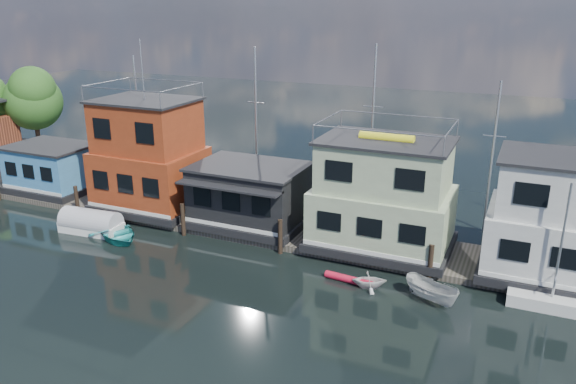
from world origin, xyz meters
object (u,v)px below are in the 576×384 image
at_px(houseboat_red, 149,158).
at_px(houseboat_dark, 250,195).
at_px(red_kayak, 349,279).
at_px(day_sailer, 552,301).
at_px(motorboat, 432,291).
at_px(houseboat_white, 568,222).
at_px(houseboat_green, 383,197).
at_px(dinghy_teal, 117,233).
at_px(houseboat_blue, 52,168).
at_px(tarp_runabout, 91,223).
at_px(dinghy_white, 369,280).

xyz_separation_m(houseboat_red, houseboat_dark, (8.00, -0.02, -1.69)).
distance_m(red_kayak, day_sailer, 10.24).
relative_size(houseboat_dark, motorboat, 2.33).
xyz_separation_m(houseboat_white, red_kayak, (-10.50, -4.71, -3.33)).
xyz_separation_m(houseboat_white, motorboat, (-6.00, -5.02, -2.92)).
bearing_deg(houseboat_green, red_kayak, -96.09).
distance_m(motorboat, dinghy_teal, 20.03).
relative_size(houseboat_blue, day_sailer, 0.97).
bearing_deg(houseboat_dark, houseboat_white, 0.06).
xyz_separation_m(day_sailer, dinghy_teal, (-25.65, -1.93, 0.03)).
distance_m(red_kayak, dinghy_teal, 15.53).
distance_m(tarp_runabout, dinghy_teal, 2.40).
distance_m(houseboat_red, houseboat_white, 27.01).
relative_size(day_sailer, dinghy_teal, 1.61).
bearing_deg(day_sailer, red_kayak, -172.03).
height_order(houseboat_blue, red_kayak, houseboat_blue).
bearing_deg(red_kayak, motorboat, 1.24).
distance_m(houseboat_white, red_kayak, 11.98).
bearing_deg(houseboat_red, tarp_runabout, -106.11).
bearing_deg(houseboat_dark, dinghy_white, -26.59).
bearing_deg(dinghy_teal, motorboat, -61.20).
bearing_deg(houseboat_green, tarp_runabout, -165.21).
xyz_separation_m(houseboat_red, day_sailer, (26.62, -3.20, -3.70)).
bearing_deg(houseboat_blue, day_sailer, -5.07).
bearing_deg(red_kayak, tarp_runabout, -174.25).
relative_size(houseboat_white, tarp_runabout, 1.93).
height_order(houseboat_blue, tarp_runabout, houseboat_blue).
bearing_deg(dinghy_white, motorboat, -113.04).
xyz_separation_m(houseboat_red, dinghy_teal, (0.97, -5.13, -3.68)).
relative_size(houseboat_red, houseboat_green, 1.41).
bearing_deg(dinghy_white, houseboat_white, -82.77).
distance_m(houseboat_blue, dinghy_teal, 11.80).
bearing_deg(motorboat, dinghy_white, 114.40).
height_order(houseboat_white, motorboat, houseboat_white).
xyz_separation_m(houseboat_dark, red_kayak, (8.50, -4.69, -2.21)).
bearing_deg(houseboat_white, dinghy_teal, -168.84).
bearing_deg(dinghy_teal, day_sailer, -57.22).
relative_size(houseboat_green, red_kayak, 3.04).
xyz_separation_m(dinghy_white, motorboat, (3.32, -0.16, 0.12)).
bearing_deg(houseboat_red, houseboat_blue, -180.00).
relative_size(dinghy_white, motorboat, 0.58).
bearing_deg(motorboat, houseboat_green, 65.66).
bearing_deg(dinghy_teal, houseboat_white, -50.36).
height_order(houseboat_green, red_kayak, houseboat_green).
relative_size(houseboat_blue, houseboat_dark, 0.86).
relative_size(houseboat_green, houseboat_white, 1.00).
xyz_separation_m(tarp_runabout, dinghy_teal, (2.38, -0.27, -0.21)).
relative_size(houseboat_blue, red_kayak, 2.32).
height_order(houseboat_dark, red_kayak, houseboat_dark).
xyz_separation_m(red_kayak, motorboat, (4.50, -0.32, 0.41)).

